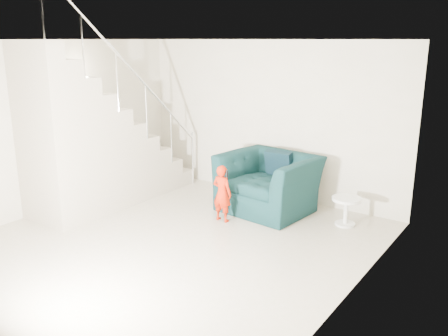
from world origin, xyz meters
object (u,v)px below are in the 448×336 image
at_px(toddler, 222,193).
at_px(armchair, 268,183).
at_px(side_table, 346,207).
at_px(staircase, 93,151).

bearing_deg(toddler, armchair, -111.70).
relative_size(side_table, staircase, 0.12).
relative_size(toddler, side_table, 2.04).
relative_size(armchair, side_table, 3.26).
height_order(toddler, side_table, toddler).
bearing_deg(armchair, side_table, 10.25).
height_order(toddler, staircase, staircase).
bearing_deg(side_table, armchair, -175.61).
distance_m(toddler, side_table, 1.87).
bearing_deg(staircase, armchair, 31.26).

